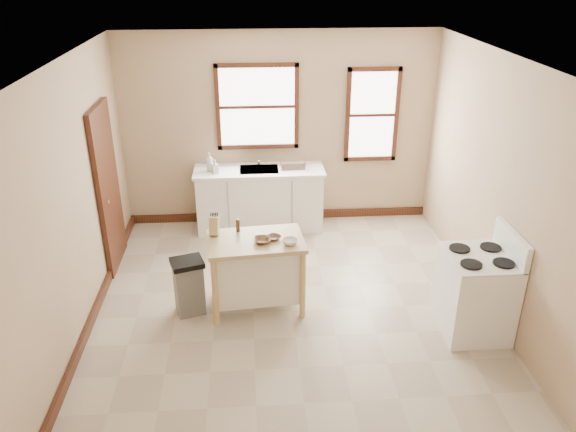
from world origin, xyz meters
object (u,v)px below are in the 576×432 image
object	(u,v)px
kitchen_island	(257,273)
bowl_c	(290,242)
trash_bin	(189,286)
pepper_grinder	(238,225)
soap_bottle_a	(210,162)
knife_block	(214,227)
soap_bottle_b	(215,166)
bowl_b	(274,237)
gas_stove	(477,283)
bowl_a	(262,240)
dish_rack	(293,165)

from	to	relation	value
kitchen_island	bowl_c	world-z (taller)	bowl_c
trash_bin	pepper_grinder	bearing A→B (deg)	8.76
soap_bottle_a	knife_block	xyz separation A→B (m)	(0.15, -1.89, -0.09)
soap_bottle_a	soap_bottle_b	world-z (taller)	soap_bottle_a
knife_block	bowl_b	distance (m)	0.68
trash_bin	gas_stove	bearing A→B (deg)	-27.46
bowl_b	trash_bin	size ratio (longest dim) A/B	0.22
bowl_a	bowl_b	xyz separation A→B (m)	(0.13, 0.07, -0.00)
bowl_b	bowl_c	world-z (taller)	bowl_c
dish_rack	soap_bottle_b	bearing A→B (deg)	-161.86
soap_bottle_a	bowl_c	world-z (taller)	soap_bottle_a
dish_rack	bowl_c	xyz separation A→B (m)	(-0.20, -2.20, -0.07)
dish_rack	bowl_c	distance (m)	2.21
knife_block	pepper_grinder	xyz separation A→B (m)	(0.26, 0.06, -0.03)
kitchen_island	pepper_grinder	bearing A→B (deg)	126.99
pepper_grinder	trash_bin	distance (m)	0.87
bowl_a	bowl_b	size ratio (longest dim) A/B	1.27
kitchen_island	knife_block	world-z (taller)	knife_block
bowl_b	bowl_a	bearing A→B (deg)	-152.56
soap_bottle_b	knife_block	xyz separation A→B (m)	(0.07, -1.81, -0.05)
soap_bottle_b	bowl_a	distance (m)	2.12
dish_rack	trash_bin	size ratio (longest dim) A/B	0.56
kitchen_island	gas_stove	bearing A→B (deg)	-19.93
soap_bottle_b	knife_block	size ratio (longest dim) A/B	0.95
knife_block	trash_bin	xyz separation A→B (m)	(-0.31, -0.22, -0.63)
soap_bottle_a	knife_block	size ratio (longest dim) A/B	1.31
kitchen_island	knife_block	distance (m)	0.72
soap_bottle_a	kitchen_island	size ratio (longest dim) A/B	0.25
pepper_grinder	bowl_a	world-z (taller)	pepper_grinder
soap_bottle_a	bowl_b	xyz separation A→B (m)	(0.80, -2.05, -0.17)
pepper_grinder	soap_bottle_a	bearing A→B (deg)	102.56
knife_block	bowl_b	size ratio (longest dim) A/B	1.33
kitchen_island	bowl_b	xyz separation A→B (m)	(0.20, -0.00, 0.45)
soap_bottle_a	pepper_grinder	world-z (taller)	soap_bottle_a
dish_rack	bowl_b	bearing A→B (deg)	-87.43
soap_bottle_a	dish_rack	distance (m)	1.18
soap_bottle_a	pepper_grinder	bearing A→B (deg)	-101.78
soap_bottle_b	bowl_c	bearing A→B (deg)	-86.81
bowl_c	gas_stove	xyz separation A→B (m)	(1.93, -0.49, -0.31)
knife_block	bowl_b	xyz separation A→B (m)	(0.65, -0.15, -0.08)
gas_stove	trash_bin	bearing A→B (deg)	169.82
pepper_grinder	gas_stove	xyz separation A→B (m)	(2.49, -0.83, -0.35)
soap_bottle_a	soap_bottle_b	size ratio (longest dim) A/B	1.39
dish_rack	gas_stove	size ratio (longest dim) A/B	0.32
bowl_b	gas_stove	size ratio (longest dim) A/B	0.13
kitchen_island	bowl_b	world-z (taller)	bowl_b
trash_bin	bowl_a	bearing A→B (deg)	-17.78
knife_block	trash_bin	world-z (taller)	knife_block
kitchen_island	gas_stove	size ratio (longest dim) A/B	0.90
bowl_a	bowl_c	distance (m)	0.31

